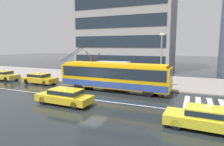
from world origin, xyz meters
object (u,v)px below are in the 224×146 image
object	(u,v)px
taxi_queued_behind_bus	(40,78)
trolleybus	(114,76)
pedestrian_waiting_by_pole	(123,72)
street_tree_bare	(92,66)
taxi_oncoming_near	(65,96)
pedestrian_walking_past	(113,70)
taxi_far_behind	(3,75)
pedestrian_approaching_curb	(163,73)
bus_shelter	(114,67)
taxi_oncoming_far	(206,117)
pedestrian_at_shelter	(91,68)
street_lamp	(161,56)

from	to	relation	value
taxi_queued_behind_bus	trolleybus	bearing A→B (deg)	1.02
pedestrian_waiting_by_pole	street_tree_bare	world-z (taller)	street_tree_bare
taxi_oncoming_near	pedestrian_walking_past	xyz separation A→B (m)	(0.25, 9.29, 1.04)
taxi_far_behind	pedestrian_approaching_curb	size ratio (longest dim) A/B	2.16
bus_shelter	pedestrian_walking_past	size ratio (longest dim) A/B	2.05
taxi_far_behind	bus_shelter	world-z (taller)	bus_shelter
bus_shelter	street_tree_bare	world-z (taller)	street_tree_bare
taxi_queued_behind_bus	pedestrian_waiting_by_pole	world-z (taller)	pedestrian_waiting_by_pole
taxi_oncoming_far	pedestrian_approaching_curb	xyz separation A→B (m)	(-3.81, 9.82, 1.06)
taxi_queued_behind_bus	pedestrian_at_shelter	size ratio (longest dim) A/B	2.17
pedestrian_approaching_curb	pedestrian_waiting_by_pole	bearing A→B (deg)	-168.42
taxi_queued_behind_bus	street_lamp	size ratio (longest dim) A/B	0.75
taxi_queued_behind_bus	bus_shelter	size ratio (longest dim) A/B	1.08
taxi_far_behind	taxi_oncoming_far	size ratio (longest dim) A/B	0.96
taxi_oncoming_far	bus_shelter	xyz separation A→B (m)	(-9.81, 10.09, 1.39)
bus_shelter	pedestrian_walking_past	distance (m)	0.37
pedestrian_waiting_by_pole	taxi_far_behind	bearing A→B (deg)	-172.30
taxi_oncoming_near	street_lamp	size ratio (longest dim) A/B	0.81
taxi_queued_behind_bus	street_lamp	xyz separation A→B (m)	(14.26, 2.78, 2.93)
pedestrian_walking_past	street_lamp	xyz separation A→B (m)	(5.88, -0.67, 1.89)
pedestrian_walking_past	pedestrian_waiting_by_pole	xyz separation A→B (m)	(1.78, -1.14, -0.02)
pedestrian_approaching_curb	taxi_oncoming_far	bearing A→B (deg)	-68.78
trolleybus	taxi_oncoming_near	distance (m)	6.34
trolleybus	street_lamp	bearing A→B (deg)	31.10
pedestrian_walking_past	street_lamp	world-z (taller)	street_lamp
pedestrian_waiting_by_pole	trolleybus	bearing A→B (deg)	-95.90
pedestrian_walking_past	trolleybus	bearing A→B (deg)	-64.59
taxi_far_behind	pedestrian_approaching_curb	distance (m)	21.20
trolleybus	taxi_oncoming_far	bearing A→B (deg)	-39.13
pedestrian_approaching_curb	pedestrian_walking_past	world-z (taller)	pedestrian_walking_past
street_tree_bare	pedestrian_approaching_curb	bearing A→B (deg)	-1.37
bus_shelter	pedestrian_approaching_curb	bearing A→B (deg)	-2.61
taxi_oncoming_far	bus_shelter	size ratio (longest dim) A/B	1.09
pedestrian_approaching_curb	pedestrian_walking_past	bearing A→B (deg)	177.59
trolleybus	pedestrian_walking_past	distance (m)	3.63
pedestrian_walking_past	pedestrian_waiting_by_pole	bearing A→B (deg)	-32.75
taxi_oncoming_far	pedestrian_walking_past	distance (m)	14.17
taxi_queued_behind_bus	pedestrian_walking_past	world-z (taller)	pedestrian_walking_past
trolleybus	pedestrian_at_shelter	xyz separation A→B (m)	(-4.72, 3.52, 0.19)
taxi_oncoming_far	street_tree_bare	distance (m)	16.29
trolleybus	taxi_oncoming_near	xyz separation A→B (m)	(-1.81, -6.01, -0.88)
pedestrian_waiting_by_pole	street_tree_bare	size ratio (longest dim) A/B	0.50
pedestrian_approaching_curb	bus_shelter	bearing A→B (deg)	177.39
pedestrian_waiting_by_pole	taxi_oncoming_near	bearing A→B (deg)	-104.01
taxi_queued_behind_bus	pedestrian_approaching_curb	bearing A→B (deg)	12.45
street_lamp	pedestrian_walking_past	bearing A→B (deg)	173.48
taxi_oncoming_near	trolleybus	bearing A→B (deg)	73.23
pedestrian_at_shelter	taxi_oncoming_far	bearing A→B (deg)	-38.28
taxi_oncoming_far	pedestrian_waiting_by_pole	size ratio (longest dim) A/B	2.29
taxi_oncoming_near	pedestrian_walking_past	world-z (taller)	pedestrian_walking_past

